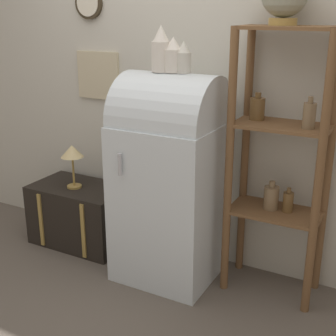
{
  "coord_description": "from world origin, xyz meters",
  "views": [
    {
      "loc": [
        1.36,
        -2.33,
        1.75
      ],
      "look_at": [
        -0.02,
        0.24,
        0.76
      ],
      "focal_mm": 50.0,
      "sensor_mm": 36.0,
      "label": 1
    }
  ],
  "objects_px": {
    "suitcase_trunk": "(81,214)",
    "vase_right": "(184,58)",
    "vase_left": "(161,50)",
    "refrigerator": "(171,174)",
    "vase_center": "(173,56)",
    "desk_lamp": "(72,154)"
  },
  "relations": [
    {
      "from": "vase_left",
      "to": "vase_right",
      "type": "bearing_deg",
      "value": 4.43
    },
    {
      "from": "suitcase_trunk",
      "to": "vase_right",
      "type": "height_order",
      "value": "vase_right"
    },
    {
      "from": "vase_center",
      "to": "desk_lamp",
      "type": "relative_size",
      "value": 0.64
    },
    {
      "from": "vase_left",
      "to": "vase_right",
      "type": "relative_size",
      "value": 1.48
    },
    {
      "from": "refrigerator",
      "to": "vase_right",
      "type": "height_order",
      "value": "vase_right"
    },
    {
      "from": "refrigerator",
      "to": "vase_left",
      "type": "distance_m",
      "value": 0.8
    },
    {
      "from": "refrigerator",
      "to": "vase_right",
      "type": "distance_m",
      "value": 0.75
    },
    {
      "from": "vase_right",
      "to": "refrigerator",
      "type": "bearing_deg",
      "value": -169.25
    },
    {
      "from": "suitcase_trunk",
      "to": "vase_left",
      "type": "bearing_deg",
      "value": -3.69
    },
    {
      "from": "refrigerator",
      "to": "vase_left",
      "type": "xyz_separation_m",
      "value": [
        -0.07,
        0.0,
        0.79
      ]
    },
    {
      "from": "vase_left",
      "to": "desk_lamp",
      "type": "distance_m",
      "value": 1.1
    },
    {
      "from": "refrigerator",
      "to": "vase_center",
      "type": "height_order",
      "value": "vase_center"
    },
    {
      "from": "suitcase_trunk",
      "to": "desk_lamp",
      "type": "relative_size",
      "value": 2.21
    },
    {
      "from": "suitcase_trunk",
      "to": "vase_right",
      "type": "xyz_separation_m",
      "value": [
        0.9,
        -0.04,
        1.24
      ]
    },
    {
      "from": "vase_right",
      "to": "desk_lamp",
      "type": "xyz_separation_m",
      "value": [
        -0.92,
        0.0,
        -0.74
      ]
    },
    {
      "from": "desk_lamp",
      "to": "vase_left",
      "type": "bearing_deg",
      "value": -1.1
    },
    {
      "from": "refrigerator",
      "to": "desk_lamp",
      "type": "height_order",
      "value": "refrigerator"
    },
    {
      "from": "suitcase_trunk",
      "to": "desk_lamp",
      "type": "height_order",
      "value": "desk_lamp"
    },
    {
      "from": "vase_center",
      "to": "refrigerator",
      "type": "bearing_deg",
      "value": -124.7
    },
    {
      "from": "vase_center",
      "to": "desk_lamp",
      "type": "bearing_deg",
      "value": 179.57
    },
    {
      "from": "vase_center",
      "to": "vase_right",
      "type": "height_order",
      "value": "vase_center"
    },
    {
      "from": "suitcase_trunk",
      "to": "vase_left",
      "type": "distance_m",
      "value": 1.49
    }
  ]
}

